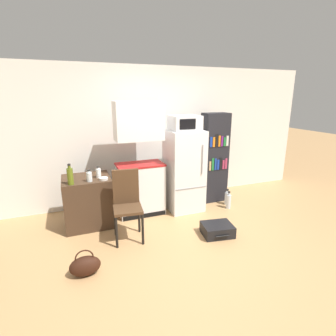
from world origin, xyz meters
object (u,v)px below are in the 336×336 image
at_px(bookshelf, 214,158).
at_px(suitcase_large_flat, 217,230).
at_px(handbag, 85,266).
at_px(microwave, 185,123).
at_px(bowl, 104,179).
at_px(kitchen_hutch, 140,165).
at_px(water_bottle_middle, 227,198).
at_px(side_table, 88,201).
at_px(bottle_clear_short, 89,177).
at_px(chair, 127,199).
at_px(refrigerator, 184,170).
at_px(bottle_olive_oil, 70,176).
at_px(water_bottle_front, 229,201).
at_px(bottle_milk_white, 98,173).

distance_m(bookshelf, suitcase_large_flat, 1.61).
xyz_separation_m(bookshelf, handbag, (-2.58, -1.50, -0.74)).
distance_m(bookshelf, handbag, 3.08).
xyz_separation_m(microwave, bowl, (-1.46, -0.23, -0.78)).
xyz_separation_m(kitchen_hutch, water_bottle_middle, (1.65, -0.24, -0.77)).
bearing_deg(kitchen_hutch, side_table, -173.55).
height_order(bottle_clear_short, chair, chair).
bearing_deg(kitchen_hutch, bottle_clear_short, -159.96).
distance_m(bowl, water_bottle_middle, 2.42).
xyz_separation_m(bottle_clear_short, water_bottle_middle, (2.52, 0.08, -0.74)).
xyz_separation_m(refrigerator, chair, (-1.20, -0.64, -0.13)).
relative_size(bookshelf, bowl, 12.85).
bearing_deg(microwave, bookshelf, 12.54).
bearing_deg(microwave, bottle_clear_short, -171.94).
height_order(refrigerator, bowl, refrigerator).
xyz_separation_m(handbag, water_bottle_middle, (2.72, 1.18, 0.01)).
bearing_deg(bowl, bottle_olive_oil, -173.92).
bearing_deg(water_bottle_middle, bottle_olive_oil, -177.46).
bearing_deg(water_bottle_front, water_bottle_middle, 65.69).
relative_size(refrigerator, bottle_olive_oil, 4.71).
bearing_deg(chair, suitcase_large_flat, -12.54).
xyz_separation_m(bowl, suitcase_large_flat, (1.54, -0.86, -0.73)).
bearing_deg(suitcase_large_flat, water_bottle_middle, 59.09).
height_order(bottle_olive_oil, bottle_milk_white, bottle_olive_oil).
bearing_deg(side_table, bookshelf, 4.28).
bearing_deg(bookshelf, suitcase_large_flat, -117.20).
bearing_deg(microwave, bottle_olive_oil, -171.70).
bearing_deg(microwave, refrigerator, 74.60).
height_order(kitchen_hutch, refrigerator, kitchen_hutch).
bearing_deg(bottle_milk_white, bookshelf, 6.54).
height_order(bottle_olive_oil, water_bottle_front, bottle_olive_oil).
relative_size(bookshelf, suitcase_large_flat, 3.47).
bearing_deg(water_bottle_middle, bookshelf, 113.30).
bearing_deg(microwave, bottle_milk_white, -176.36).
bearing_deg(handbag, kitchen_hutch, 53.08).
bearing_deg(bottle_olive_oil, bookshelf, 9.46).
distance_m(microwave, water_bottle_middle, 1.70).
xyz_separation_m(refrigerator, microwave, (-0.00, -0.00, 0.86)).
relative_size(microwave, bottle_olive_oil, 1.59).
height_order(chair, handbag, chair).
bearing_deg(bottle_milk_white, kitchen_hutch, 13.86).
xyz_separation_m(kitchen_hutch, bookshelf, (1.52, 0.08, -0.03)).
bearing_deg(water_bottle_front, bottle_olive_oil, 179.23).
xyz_separation_m(bottle_olive_oil, water_bottle_front, (2.72, -0.04, -0.79)).
height_order(side_table, water_bottle_front, side_table).
distance_m(kitchen_hutch, bottle_milk_white, 0.74).
bearing_deg(bottle_clear_short, water_bottle_front, -1.92).
relative_size(kitchen_hutch, bowl, 14.53).
bearing_deg(microwave, side_table, -179.26).
height_order(refrigerator, bookshelf, bookshelf).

